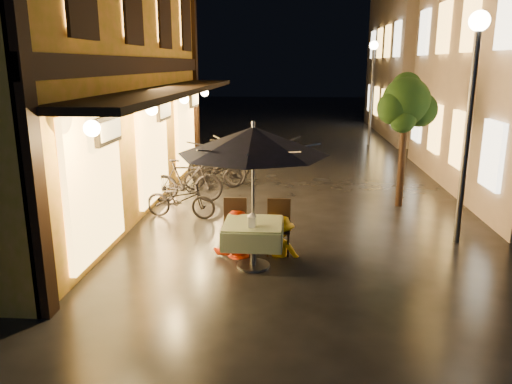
# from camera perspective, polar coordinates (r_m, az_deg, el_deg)

# --- Properties ---
(ground) EXTENTS (90.00, 90.00, 0.00)m
(ground) POSITION_cam_1_polar(r_m,az_deg,el_deg) (8.05, 5.15, -10.07)
(ground) COLOR black
(ground) RESTS_ON ground
(west_building) EXTENTS (5.90, 11.40, 7.40)m
(west_building) POSITION_cam_1_polar(r_m,az_deg,el_deg) (12.63, -22.60, 15.11)
(west_building) COLOR gold
(west_building) RESTS_ON ground
(east_building_far) EXTENTS (7.30, 10.30, 7.30)m
(east_building_far) POSITION_cam_1_polar(r_m,az_deg,el_deg) (26.46, 21.90, 14.17)
(east_building_far) COLOR #BAA494
(east_building_far) RESTS_ON ground
(street_tree) EXTENTS (1.43, 1.20, 3.15)m
(street_tree) POSITION_cam_1_polar(r_m,az_deg,el_deg) (12.15, 16.82, 9.54)
(street_tree) COLOR black
(street_tree) RESTS_ON ground
(streetlamp_near) EXTENTS (0.36, 0.36, 4.23)m
(streetlamp_near) POSITION_cam_1_polar(r_m,az_deg,el_deg) (9.85, 23.49, 10.87)
(streetlamp_near) COLOR #59595E
(streetlamp_near) RESTS_ON ground
(streetlamp_far) EXTENTS (0.36, 0.36, 4.23)m
(streetlamp_far) POSITION_cam_1_polar(r_m,az_deg,el_deg) (21.56, 13.15, 12.99)
(streetlamp_far) COLOR #59595E
(streetlamp_far) RESTS_ON ground
(cafe_table) EXTENTS (0.99, 0.99, 0.78)m
(cafe_table) POSITION_cam_1_polar(r_m,az_deg,el_deg) (8.34, -0.32, -4.78)
(cafe_table) COLOR #59595E
(cafe_table) RESTS_ON ground
(patio_umbrella) EXTENTS (2.45, 2.45, 2.46)m
(patio_umbrella) POSITION_cam_1_polar(r_m,az_deg,el_deg) (7.96, -0.33, 5.89)
(patio_umbrella) COLOR #59595E
(patio_umbrella) RESTS_ON ground
(cafe_chair_left) EXTENTS (0.42, 0.42, 0.97)m
(cafe_chair_left) POSITION_cam_1_polar(r_m,az_deg,el_deg) (9.09, -2.45, -3.47)
(cafe_chair_left) COLOR black
(cafe_chair_left) RESTS_ON ground
(cafe_chair_right) EXTENTS (0.42, 0.42, 0.97)m
(cafe_chair_right) POSITION_cam_1_polar(r_m,az_deg,el_deg) (9.03, 2.60, -3.59)
(cafe_chair_right) COLOR black
(cafe_chair_right) RESTS_ON ground
(table_lantern) EXTENTS (0.16, 0.16, 0.25)m
(table_lantern) POSITION_cam_1_polar(r_m,az_deg,el_deg) (8.01, -0.46, -3.10)
(table_lantern) COLOR white
(table_lantern) RESTS_ON cafe_table
(person_orange) EXTENTS (0.90, 0.77, 1.61)m
(person_orange) POSITION_cam_1_polar(r_m,az_deg,el_deg) (8.82, -2.45, -2.22)
(person_orange) COLOR red
(person_orange) RESTS_ON ground
(person_yellow) EXTENTS (0.99, 0.70, 1.39)m
(person_yellow) POSITION_cam_1_polar(r_m,az_deg,el_deg) (8.85, 2.81, -2.90)
(person_yellow) COLOR #F3AA00
(person_yellow) RESTS_ON ground
(bicycle_0) EXTENTS (1.64, 0.74, 0.83)m
(bicycle_0) POSITION_cam_1_polar(r_m,az_deg,el_deg) (11.17, -8.61, -0.85)
(bicycle_0) COLOR black
(bicycle_0) RESTS_ON ground
(bicycle_1) EXTENTS (1.84, 0.71, 1.08)m
(bicycle_1) POSITION_cam_1_polar(r_m,az_deg,el_deg) (12.38, -8.00, 1.27)
(bicycle_1) COLOR black
(bicycle_1) RESTS_ON ground
(bicycle_2) EXTENTS (1.71, 1.07, 0.85)m
(bicycle_2) POSITION_cam_1_polar(r_m,az_deg,el_deg) (13.66, -4.91, 2.11)
(bicycle_2) COLOR black
(bicycle_2) RESTS_ON ground
(bicycle_3) EXTENTS (1.91, 1.22, 1.12)m
(bicycle_3) POSITION_cam_1_polar(r_m,az_deg,el_deg) (14.14, -4.45, 3.10)
(bicycle_3) COLOR black
(bicycle_3) RESTS_ON ground
(bicycle_4) EXTENTS (1.95, 1.10, 0.97)m
(bicycle_4) POSITION_cam_1_polar(r_m,az_deg,el_deg) (14.76, -4.28, 3.29)
(bicycle_4) COLOR black
(bicycle_4) RESTS_ON ground
(bicycle_5) EXTENTS (1.68, 0.79, 0.97)m
(bicycle_5) POSITION_cam_1_polar(r_m,az_deg,el_deg) (16.17, -4.11, 4.28)
(bicycle_5) COLOR black
(bicycle_5) RESTS_ON ground
(bicycle_6) EXTENTS (1.86, 0.82, 0.95)m
(bicycle_6) POSITION_cam_1_polar(r_m,az_deg,el_deg) (17.13, -2.57, 4.83)
(bicycle_6) COLOR black
(bicycle_6) RESTS_ON ground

